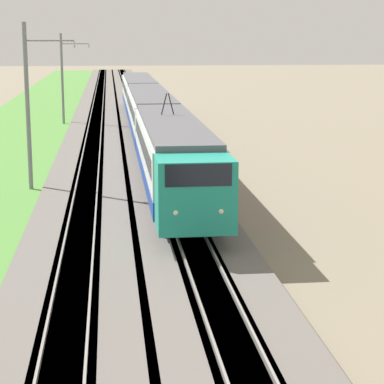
{
  "coord_description": "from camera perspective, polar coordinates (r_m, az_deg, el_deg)",
  "views": [
    {
      "loc": [
        -1.42,
        -1.2,
        7.75
      ],
      "look_at": [
        25.14,
        -4.14,
        2.16
      ],
      "focal_mm": 70.0,
      "sensor_mm": 36.0,
      "label": 1
    }
  ],
  "objects": [
    {
      "name": "catenary_mast_far",
      "position": [
        67.29,
        -9.81,
        8.56
      ],
      "size": [
        0.22,
        2.56,
        7.97
      ],
      "color": "slate",
      "rests_on": "ground"
    },
    {
      "name": "track_adjacent",
      "position": [
        52.06,
        -3.02,
        3.42
      ],
      "size": [
        240.0,
        1.57,
        0.45
      ],
      "color": "#4C4238",
      "rests_on": "ground"
    },
    {
      "name": "grass_verge",
      "position": [
        52.46,
        -13.96,
        3.04
      ],
      "size": [
        240.0,
        9.63,
        0.12
      ],
      "color": "#4C8438",
      "rests_on": "ground"
    },
    {
      "name": "passenger_train",
      "position": [
        54.5,
        -3.21,
        6.05
      ],
      "size": [
        58.66,
        2.86,
        4.92
      ],
      "rotation": [
        0.0,
        0.0,
        3.14
      ],
      "color": "teal",
      "rests_on": "ground"
    },
    {
      "name": "ballast_adjacent",
      "position": [
        52.06,
        -3.02,
        3.41
      ],
      "size": [
        240.0,
        4.4,
        0.3
      ],
      "color": "#605B56",
      "rests_on": "ground"
    },
    {
      "name": "track_main",
      "position": [
        51.99,
        -7.59,
        3.32
      ],
      "size": [
        240.0,
        1.57,
        0.45
      ],
      "color": "#4C4238",
      "rests_on": "ground"
    },
    {
      "name": "ballast_main",
      "position": [
        51.99,
        -7.59,
        3.31
      ],
      "size": [
        240.0,
        4.4,
        0.3
      ],
      "color": "#605B56",
      "rests_on": "ground"
    },
    {
      "name": "catenary_mast_mid",
      "position": [
        38.29,
        -12.33,
        6.46
      ],
      "size": [
        0.22,
        2.56,
        8.42
      ],
      "color": "slate",
      "rests_on": "ground"
    }
  ]
}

